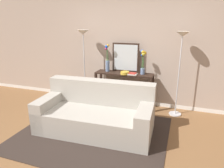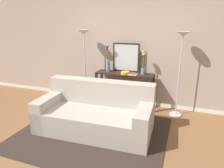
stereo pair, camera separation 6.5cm
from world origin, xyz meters
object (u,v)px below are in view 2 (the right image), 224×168
Objects in this scene: book_row_under_console at (108,102)px; vase_tall_flowers at (108,61)px; couch at (96,114)px; floor_lamp_left at (84,46)px; wall_mirror at (126,58)px; fruit_bowl at (125,73)px; vase_short_flowers at (143,61)px; floor_lamp_right at (182,51)px; book_stack at (132,74)px; console_table at (124,84)px.

vase_tall_flowers is at bearing 91.02° from book_row_under_console.
floor_lamp_left reaches higher than couch.
floor_lamp_left reaches higher than wall_mirror.
fruit_bowl is (1.02, -0.04, -0.54)m from floor_lamp_left.
vase_tall_flowers is 0.83m from vase_short_flowers.
floor_lamp_right reaches higher than book_row_under_console.
fruit_bowl is at bearing -175.15° from book_stack.
console_table is 0.31m from fruit_bowl.
couch is 1.26m from fruit_bowl.
book_stack reaches higher than book_row_under_console.
book_stack is (-0.21, -0.12, -0.27)m from vase_short_flowers.
fruit_bowl reaches higher than book_row_under_console.
wall_mirror is (-0.02, 0.15, 0.58)m from console_table.
wall_mirror is at bearing 83.48° from couch.
console_table is 0.75× the size of floor_lamp_right.
book_row_under_console is (-0.42, -0.00, -0.51)m from console_table.
book_stack is (0.38, 1.13, 0.53)m from couch.
floor_lamp_left is 7.75× the size of book_stack.
floor_lamp_left is 1.15m from fruit_bowl.
couch is 1.19× the size of floor_lamp_right.
vase_short_flowers is 2.39× the size of book_stack.
vase_tall_flowers is at bearing -163.51° from wall_mirror.
fruit_bowl is at bearing -2.52° from floor_lamp_left.
wall_mirror is at bearing 103.64° from fruit_bowl.
floor_lamp_left reaches higher than vase_short_flowers.
floor_lamp_right reaches higher than book_stack.
book_row_under_console is (-0.40, -0.15, -1.09)m from wall_mirror.
couch is 1.48m from vase_tall_flowers.
floor_lamp_right is 0.82m from vase_short_flowers.
book_row_under_console is (-0.24, 1.23, -0.25)m from couch.
floor_lamp_left is 7.05× the size of book_row_under_console.
book_row_under_console is at bearing 171.27° from book_stack.
console_table is 6.76× the size of fruit_bowl.
floor_lamp_left is at bearing -173.29° from book_row_under_console.
book_stack is at bearing -47.43° from wall_mirror.
fruit_bowl is 0.16m from book_stack.
console_table is at bearing -176.33° from vase_short_flowers.
fruit_bowl is (-0.37, -0.14, -0.26)m from vase_short_flowers.
book_stack is at bearing -11.26° from vase_tall_flowers.
floor_lamp_right is at bearing -10.02° from wall_mirror.
vase_short_flowers is (-0.77, 0.09, -0.27)m from floor_lamp_right.
console_table is 2.01× the size of wall_mirror.
couch is 3.18× the size of wall_mirror.
vase_tall_flowers is 2.55× the size of book_row_under_console.
vase_tall_flowers is (0.55, 0.09, -0.32)m from floor_lamp_left.
floor_lamp_left is (-0.97, -0.06, 0.82)m from console_table.
fruit_bowl is 0.79× the size of book_row_under_console.
wall_mirror is at bearing 20.19° from book_row_under_console.
couch is 9.23× the size of book_stack.
vase_short_flowers reaches higher than console_table.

